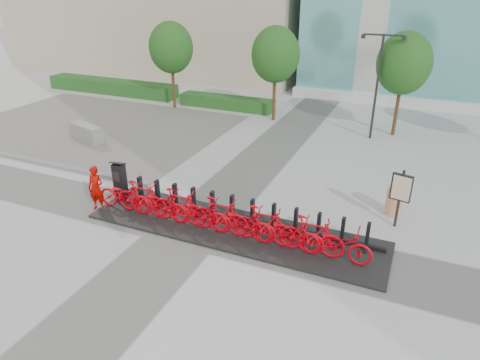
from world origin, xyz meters
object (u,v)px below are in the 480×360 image
at_px(construction_barrel, 394,201).
at_px(map_sign, 401,190).
at_px(jersey_barrier, 86,133).
at_px(bike_0, 124,196).
at_px(worker_red, 96,188).
at_px(kiosk, 120,181).

height_order(construction_barrel, map_sign, map_sign).
bearing_deg(jersey_barrier, bike_0, -22.82).
bearing_deg(map_sign, bike_0, -150.17).
height_order(worker_red, map_sign, map_sign).
bearing_deg(bike_0, worker_red, 103.65).
bearing_deg(bike_0, map_sign, -72.70).
bearing_deg(bike_0, construction_barrel, -67.65).
bearing_deg(bike_0, kiosk, 45.86).
bearing_deg(bike_0, jersey_barrier, 50.61).
relative_size(worker_red, jersey_barrier, 0.76).
bearing_deg(worker_red, map_sign, 9.71).
xyz_separation_m(kiosk, construction_barrel, (9.01, 2.87, -0.29)).
relative_size(kiosk, construction_barrel, 1.48).
bearing_deg(map_sign, construction_barrel, 114.37).
distance_m(worker_red, map_sign, 9.99).
distance_m(jersey_barrier, map_sign, 15.02).
height_order(bike_0, construction_barrel, bike_0).
height_order(bike_0, worker_red, worker_red).
bearing_deg(kiosk, bike_0, -49.76).
distance_m(bike_0, construction_barrel, 9.09).
bearing_deg(worker_red, bike_0, 6.42).
distance_m(worker_red, jersey_barrier, 7.50).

